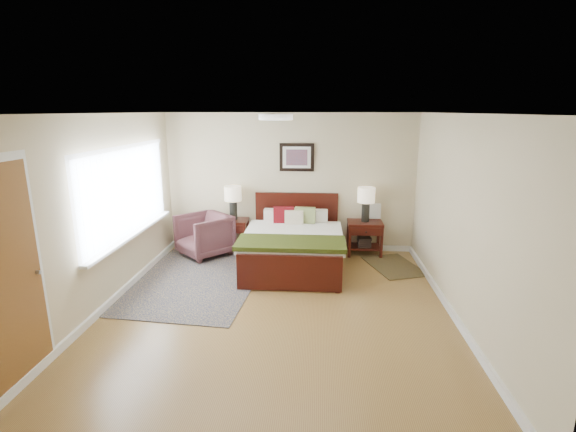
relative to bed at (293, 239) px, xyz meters
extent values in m
plane|color=olive|center=(-0.12, -1.53, -0.49)|extent=(5.00, 5.00, 0.00)
cube|color=#C6B58F|center=(-0.12, 0.97, 0.76)|extent=(4.50, 0.04, 2.50)
cube|color=#C6B58F|center=(-0.12, -4.03, 0.76)|extent=(4.50, 0.04, 2.50)
cube|color=#C6B58F|center=(-2.37, -1.53, 0.76)|extent=(0.04, 5.00, 2.50)
cube|color=#C6B58F|center=(2.13, -1.53, 0.76)|extent=(0.04, 5.00, 2.50)
cube|color=white|center=(-0.12, -1.53, 2.01)|extent=(4.50, 5.00, 0.02)
cube|color=silver|center=(-2.35, -0.83, 0.91)|extent=(0.02, 2.72, 1.32)
cube|color=silver|center=(-2.33, -0.83, 0.91)|extent=(0.01, 2.60, 1.20)
cube|color=silver|center=(-2.30, -0.83, 0.28)|extent=(0.10, 2.72, 0.04)
cube|color=silver|center=(-2.35, -3.28, 0.60)|extent=(0.01, 1.00, 2.18)
cube|color=brown|center=(-2.34, -3.28, 0.56)|extent=(0.01, 0.90, 2.10)
cylinder|color=#999999|center=(-2.32, -2.90, 0.51)|extent=(0.04, 0.04, 0.04)
cylinder|color=white|center=(-0.12, -1.53, 1.97)|extent=(0.40, 0.40, 0.07)
cylinder|color=beige|center=(-0.12, -1.53, 2.01)|extent=(0.44, 0.44, 0.01)
cube|color=#390F08|center=(0.00, 0.93, 0.06)|extent=(1.51, 0.06, 1.06)
cube|color=#390F08|center=(0.00, -0.98, -0.21)|extent=(1.51, 0.06, 0.53)
cube|color=#390F08|center=(-0.71, -0.03, -0.19)|extent=(0.06, 1.88, 0.17)
cube|color=#390F08|center=(0.72, -0.03, -0.19)|extent=(0.06, 1.88, 0.17)
cube|color=silver|center=(0.00, -0.03, -0.06)|extent=(1.41, 1.86, 0.21)
cube|color=silver|center=(0.00, -0.13, 0.08)|extent=(1.59, 1.63, 0.09)
cube|color=#2B340F|center=(0.00, -0.62, 0.12)|extent=(1.63, 0.70, 0.07)
cube|color=silver|center=(-0.33, 0.69, 0.21)|extent=(0.47, 0.18, 0.25)
cube|color=silver|center=(0.33, 0.69, 0.21)|extent=(0.47, 0.18, 0.25)
cube|color=#610B11|center=(-0.21, 0.57, 0.25)|extent=(0.37, 0.17, 0.30)
cube|color=#839154|center=(0.17, 0.57, 0.25)|extent=(0.37, 0.16, 0.30)
cube|color=beige|center=(-0.02, 0.49, 0.23)|extent=(0.32, 0.13, 0.26)
cube|color=black|center=(0.00, 0.94, 1.23)|extent=(0.62, 0.03, 0.50)
cube|color=silver|center=(0.00, 0.92, 1.23)|extent=(0.50, 0.01, 0.38)
cube|color=#A52D23|center=(0.00, 0.91, 1.23)|extent=(0.38, 0.01, 0.28)
cube|color=#390F08|center=(-1.14, 0.74, 0.09)|extent=(0.50, 0.45, 0.05)
cube|color=#390F08|center=(-1.36, 0.54, -0.21)|extent=(0.05, 0.05, 0.55)
cube|color=#390F08|center=(-0.91, 0.54, -0.21)|extent=(0.05, 0.05, 0.55)
cube|color=#390F08|center=(-1.36, 0.93, -0.21)|extent=(0.05, 0.05, 0.55)
cube|color=#390F08|center=(-0.91, 0.93, -0.21)|extent=(0.05, 0.05, 0.55)
cube|color=#390F08|center=(-1.14, 0.52, -0.01)|extent=(0.44, 0.03, 0.14)
cube|color=#390F08|center=(1.24, 0.74, 0.09)|extent=(0.61, 0.46, 0.05)
cube|color=#390F08|center=(0.96, 0.53, -0.21)|extent=(0.05, 0.05, 0.56)
cube|color=#390F08|center=(1.51, 0.53, -0.21)|extent=(0.05, 0.05, 0.56)
cube|color=#390F08|center=(0.96, 0.94, -0.21)|extent=(0.05, 0.05, 0.56)
cube|color=#390F08|center=(1.51, 0.94, -0.21)|extent=(0.05, 0.05, 0.56)
cube|color=#390F08|center=(1.24, 0.52, -0.01)|extent=(0.55, 0.03, 0.14)
cube|color=#390F08|center=(1.24, 0.74, -0.35)|extent=(0.55, 0.40, 0.03)
cube|color=black|center=(1.24, 0.74, -0.32)|extent=(0.23, 0.29, 0.03)
cube|color=black|center=(1.24, 0.74, -0.28)|extent=(0.23, 0.29, 0.03)
cube|color=black|center=(1.24, 0.74, -0.25)|extent=(0.23, 0.29, 0.03)
cube|color=black|center=(1.24, 0.74, -0.21)|extent=(0.23, 0.29, 0.03)
cube|color=black|center=(1.24, 0.74, -0.18)|extent=(0.23, 0.29, 0.03)
cylinder|color=black|center=(-1.14, 0.74, 0.28)|extent=(0.14, 0.14, 0.32)
cylinder|color=black|center=(-1.14, 0.74, 0.46)|extent=(0.02, 0.02, 0.06)
cylinder|color=beige|center=(-1.14, 0.74, 0.60)|extent=(0.30, 0.30, 0.26)
cylinder|color=black|center=(1.24, 0.74, 0.28)|extent=(0.14, 0.14, 0.32)
cylinder|color=black|center=(1.24, 0.74, 0.46)|extent=(0.02, 0.02, 0.06)
cylinder|color=beige|center=(1.24, 0.74, 0.60)|extent=(0.30, 0.30, 0.26)
imported|color=brown|center=(-1.62, 0.47, -0.11)|extent=(1.15, 1.15, 0.75)
cube|color=#0B1438|center=(-1.47, -0.69, -0.48)|extent=(2.10, 2.81, 0.01)
cube|color=black|center=(1.68, 0.15, -0.48)|extent=(1.03, 1.26, 0.01)
camera|label=1|loc=(0.39, -6.52, 2.04)|focal=26.00mm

